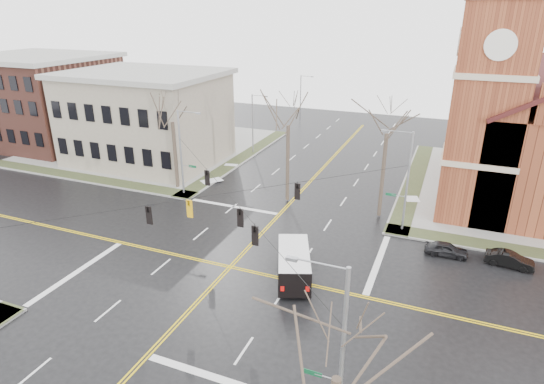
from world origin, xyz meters
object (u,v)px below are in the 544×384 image
at_px(streetlight_north_b, 301,97).
at_px(signal_pole_ne, 406,179).
at_px(signal_pole_nw, 182,150).
at_px(signal_pole_se, 339,351).
at_px(tree_se, 337,369).
at_px(tree_nw_far, 172,118).
at_px(tree_ne, 387,128).
at_px(cargo_van, 294,261).
at_px(parked_car_b, 509,259).
at_px(parked_car_a, 446,249).
at_px(tree_nw_near, 288,120).
at_px(streetlight_north_a, 254,121).

bearing_deg(streetlight_north_b, signal_pole_ne, -58.95).
relative_size(signal_pole_nw, signal_pole_se, 1.00).
relative_size(signal_pole_ne, signal_pole_nw, 1.00).
bearing_deg(tree_se, tree_nw_far, 132.40).
xyz_separation_m(streetlight_north_b, tree_ne, (19.70, -34.30, 4.26)).
bearing_deg(signal_pole_ne, cargo_van, -119.94).
bearing_deg(signal_pole_nw, tree_nw_far, 144.47).
bearing_deg(parked_car_b, parked_car_a, 96.97).
distance_m(tree_ne, tree_se, 28.63).
bearing_deg(tree_ne, tree_nw_near, 178.31).
height_order(signal_pole_ne, streetlight_north_a, signal_pole_ne).
relative_size(signal_pole_ne, cargo_van, 1.44).
height_order(cargo_van, parked_car_b, cargo_van).
height_order(streetlight_north_b, tree_ne, tree_ne).
bearing_deg(tree_se, streetlight_north_a, 117.93).
relative_size(streetlight_north_a, tree_ne, 0.66).
bearing_deg(tree_ne, tree_se, -84.08).
distance_m(cargo_van, tree_nw_far, 22.87).
xyz_separation_m(signal_pole_se, streetlight_north_a, (-21.97, 39.50, -0.48)).
bearing_deg(tree_nw_near, cargo_van, -67.68).
relative_size(tree_ne, tree_se, 1.26).
height_order(signal_pole_se, parked_car_a, signal_pole_se).
distance_m(signal_pole_nw, parked_car_a, 27.26).
bearing_deg(tree_ne, signal_pole_ne, -44.07).
bearing_deg(parked_car_b, signal_pole_nw, 90.00).
bearing_deg(signal_pole_ne, tree_nw_far, 176.98).
height_order(tree_ne, tree_se, tree_ne).
bearing_deg(parked_car_b, cargo_van, 123.23).
height_order(tree_nw_far, tree_ne, tree_ne).
distance_m(signal_pole_ne, streetlight_north_b, 42.61).
bearing_deg(tree_nw_near, parked_car_a, -19.87).
bearing_deg(signal_pole_nw, cargo_van, -33.84).
distance_m(signal_pole_nw, streetlight_north_a, 16.52).
height_order(streetlight_north_a, streetlight_north_b, same).
relative_size(signal_pole_nw, tree_nw_far, 0.82).
bearing_deg(tree_nw_near, streetlight_north_b, 106.61).
relative_size(tree_nw_far, tree_ne, 0.91).
relative_size(signal_pole_se, tree_se, 0.94).
relative_size(tree_nw_near, tree_ne, 0.98).
xyz_separation_m(streetlight_north_b, parked_car_a, (26.04, -39.76, -3.90)).
relative_size(signal_pole_ne, tree_ne, 0.75).
distance_m(tree_nw_near, tree_se, 31.34).
relative_size(signal_pole_ne, tree_nw_near, 0.76).
height_order(streetlight_north_a, parked_car_b, streetlight_north_a).
relative_size(streetlight_north_b, cargo_van, 1.28).
bearing_deg(streetlight_north_a, streetlight_north_b, 90.00).
xyz_separation_m(cargo_van, parked_car_a, (10.37, 7.69, -0.75)).
distance_m(signal_pole_se, streetlight_north_b, 63.43).
bearing_deg(parked_car_b, tree_ne, 69.67).
height_order(signal_pole_ne, tree_nw_near, tree_nw_near).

